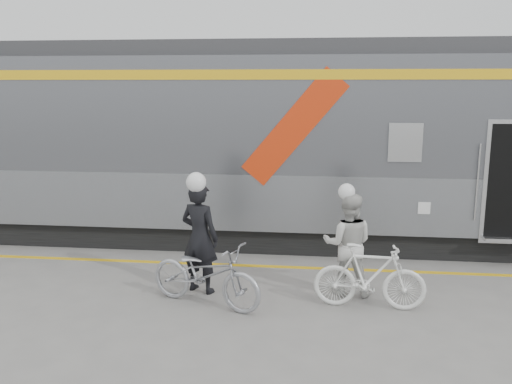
# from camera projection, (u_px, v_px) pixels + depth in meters

# --- Properties ---
(ground) EXTENTS (90.00, 90.00, 0.00)m
(ground) POSITION_uv_depth(u_px,v_px,m) (277.00, 317.00, 7.78)
(ground) COLOR slate
(ground) RESTS_ON ground
(train) EXTENTS (24.00, 3.17, 4.10)m
(train) POSITION_uv_depth(u_px,v_px,m) (384.00, 144.00, 11.25)
(train) COLOR black
(train) RESTS_ON ground
(safety_strip) EXTENTS (24.00, 0.12, 0.01)m
(safety_strip) POSITION_uv_depth(u_px,v_px,m) (286.00, 267.00, 9.88)
(safety_strip) COLOR gold
(safety_strip) RESTS_ON ground
(man) EXTENTS (0.76, 0.63, 1.79)m
(man) POSITION_uv_depth(u_px,v_px,m) (200.00, 238.00, 8.57)
(man) COLOR black
(man) RESTS_ON ground
(bicycle_left) EXTENTS (1.98, 1.29, 0.98)m
(bicycle_left) POSITION_uv_depth(u_px,v_px,m) (206.00, 274.00, 8.10)
(bicycle_left) COLOR #A5A6AC
(bicycle_left) RESTS_ON ground
(woman) EXTENTS (0.83, 0.67, 1.63)m
(woman) POSITION_uv_depth(u_px,v_px,m) (348.00, 244.00, 8.49)
(woman) COLOR beige
(woman) RESTS_ON ground
(bicycle_right) EXTENTS (1.67, 0.57, 0.99)m
(bicycle_right) POSITION_uv_depth(u_px,v_px,m) (370.00, 276.00, 7.99)
(bicycle_right) COLOR white
(bicycle_right) RESTS_ON ground
(helmet_man) EXTENTS (0.31, 0.31, 0.31)m
(helmet_man) POSITION_uv_depth(u_px,v_px,m) (198.00, 172.00, 8.37)
(helmet_man) COLOR white
(helmet_man) RESTS_ON man
(helmet_woman) EXTENTS (0.26, 0.26, 0.26)m
(helmet_woman) POSITION_uv_depth(u_px,v_px,m) (350.00, 185.00, 8.31)
(helmet_woman) COLOR white
(helmet_woman) RESTS_ON woman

